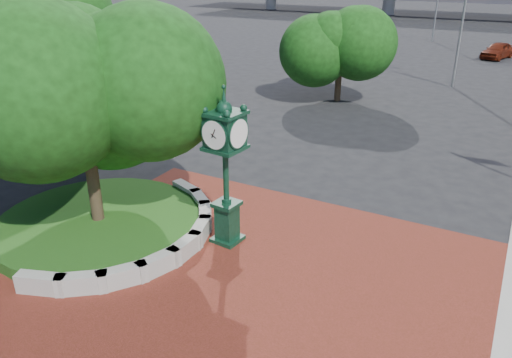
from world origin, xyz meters
name	(u,v)px	position (x,y,z in m)	size (l,w,h in m)	color
ground	(242,275)	(0.00, 0.00, 0.00)	(200.00, 200.00, 0.00)	black
plaza	(221,295)	(0.00, -1.00, 0.02)	(12.00, 12.00, 0.04)	#602516
planter_wall	(159,241)	(-2.71, 0.00, 0.27)	(2.96, 6.77, 0.54)	#9E9B93
grass_bed	(99,224)	(-5.00, 0.00, 0.20)	(6.10, 6.10, 0.40)	#1D4915
tree_planter	(83,112)	(-5.00, 0.00, 3.72)	(5.20, 5.20, 6.33)	#38281C
tree_northwest	(35,48)	(-13.00, 5.00, 4.12)	(5.60, 5.60, 6.93)	#38281C
tree_street	(341,44)	(-4.00, 18.00, 3.24)	(4.40, 4.40, 5.45)	#38281C
post_clock	(226,162)	(-1.23, 1.29, 2.50)	(1.02, 1.02, 4.55)	black
parked_car	(498,50)	(2.93, 37.46, 0.67)	(1.57, 3.91, 1.33)	#611D0D
street_lamp_near	(469,5)	(1.56, 24.91, 5.07)	(1.90, 0.70, 8.66)	slate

